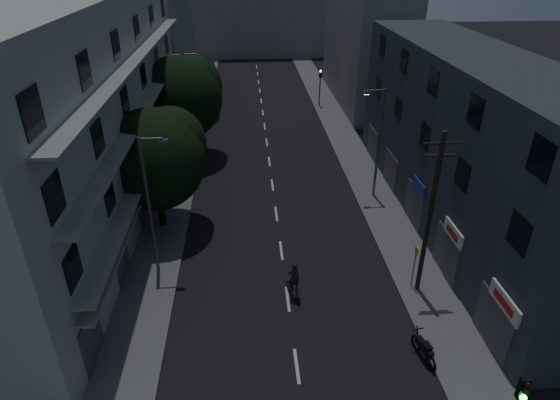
{
  "coord_description": "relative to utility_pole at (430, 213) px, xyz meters",
  "views": [
    {
      "loc": [
        -1.85,
        -12.66,
        16.52
      ],
      "look_at": [
        0.0,
        12.0,
        3.0
      ],
      "focal_mm": 30.0,
      "sensor_mm": 36.0,
      "label": 1
    }
  ],
  "objects": [
    {
      "name": "traffic_signal_far_left",
      "position": [
        -13.55,
        33.32,
        -1.77
      ],
      "size": [
        0.28,
        0.37,
        4.1
      ],
      "color": "black",
      "rests_on": "sidewalk_left"
    },
    {
      "name": "tree_near",
      "position": [
        -14.63,
        7.78,
        0.24
      ],
      "size": [
        6.42,
        6.42,
        7.92
      ],
      "color": "black",
      "rests_on": "sidewalk_left"
    },
    {
      "name": "street_lamp_right",
      "position": [
        0.2,
        10.78,
        -0.27
      ],
      "size": [
        1.51,
        0.25,
        8.0
      ],
      "color": "#595B61",
      "rests_on": "sidewalk_right"
    },
    {
      "name": "building_far_end",
      "position": [
        -7.06,
        63.3,
        0.13
      ],
      "size": [
        24.0,
        8.0,
        10.0
      ],
      "primitive_type": "cube",
      "color": "slate",
      "rests_on": "ground"
    },
    {
      "name": "bus_stop_sign",
      "position": [
        -0.25,
        0.26,
        -2.98
      ],
      "size": [
        0.06,
        0.35,
        2.52
      ],
      "color": "#595B60",
      "rests_on": "sidewalk_right"
    },
    {
      "name": "traffic_signal_far_right",
      "position": [
        -0.42,
        33.02,
        -1.77
      ],
      "size": [
        0.28,
        0.37,
        4.1
      ],
      "color": "black",
      "rests_on": "sidewalk_right"
    },
    {
      "name": "sidewalk_left",
      "position": [
        -14.56,
        18.3,
        -4.79
      ],
      "size": [
        3.0,
        90.0,
        0.15
      ],
      "primitive_type": "cube",
      "color": "#565659",
      "rests_on": "ground"
    },
    {
      "name": "sidewalk_right",
      "position": [
        0.44,
        18.3,
        -4.79
      ],
      "size": [
        3.0,
        90.0,
        0.15
      ],
      "primitive_type": "cube",
      "color": "#565659",
      "rests_on": "ground"
    },
    {
      "name": "utility_pole",
      "position": [
        0.0,
        0.0,
        0.0
      ],
      "size": [
        1.8,
        0.24,
        9.0
      ],
      "color": "black",
      "rests_on": "sidewalk_right"
    },
    {
      "name": "tree_mid",
      "position": [
        -14.3,
        19.43,
        0.67
      ],
      "size": [
        7.01,
        7.01,
        8.62
      ],
      "color": "black",
      "rests_on": "sidewalk_left"
    },
    {
      "name": "motorcycle",
      "position": [
        -1.31,
        -4.67,
        -4.35
      ],
      "size": [
        0.69,
        2.01,
        1.3
      ],
      "rotation": [
        0.0,
        0.0,
        0.2
      ],
      "color": "black",
      "rests_on": "ground"
    },
    {
      "name": "street_lamp_left_near",
      "position": [
        -14.18,
        2.93,
        -0.27
      ],
      "size": [
        1.51,
        0.25,
        8.0
      ],
      "color": "#56585E",
      "rests_on": "sidewalk_left"
    },
    {
      "name": "tree_far",
      "position": [
        -14.56,
        30.45,
        -0.56
      ],
      "size": [
        5.36,
        5.36,
        6.63
      ],
      "color": "black",
      "rests_on": "sidewalk_left"
    },
    {
      "name": "cyclist",
      "position": [
        -6.74,
        -0.04,
        -4.11
      ],
      "size": [
        1.16,
        1.87,
        2.24
      ],
      "rotation": [
        0.0,
        0.0,
        0.34
      ],
      "color": "black",
      "rests_on": "ground"
    },
    {
      "name": "lane_markings",
      "position": [
        -7.06,
        24.55,
        -4.86
      ],
      "size": [
        0.15,
        60.5,
        0.01
      ],
      "color": "beige",
      "rests_on": "ground"
    },
    {
      "name": "building_far_right",
      "position": [
        4.94,
        35.3,
        1.63
      ],
      "size": [
        6.0,
        20.0,
        13.0
      ],
      "primitive_type": "cube",
      "color": "slate",
      "rests_on": "ground"
    },
    {
      "name": "building_right",
      "position": [
        4.93,
        7.3,
        0.63
      ],
      "size": [
        6.19,
        28.0,
        11.0
      ],
      "color": "#2A303A",
      "rests_on": "ground"
    },
    {
      "name": "building_far_left",
      "position": [
        -19.06,
        41.3,
        3.13
      ],
      "size": [
        6.0,
        20.0,
        16.0
      ],
      "primitive_type": "cube",
      "color": "slate",
      "rests_on": "ground"
    },
    {
      "name": "street_lamp_left_far",
      "position": [
        -14.14,
        23.51,
        -0.27
      ],
      "size": [
        1.51,
        0.25,
        8.0
      ],
      "color": "slate",
      "rests_on": "sidewalk_left"
    },
    {
      "name": "ground",
      "position": [
        -7.06,
        18.3,
        -4.87
      ],
      "size": [
        160.0,
        160.0,
        0.0
      ],
      "primitive_type": "plane",
      "color": "black",
      "rests_on": "ground"
    },
    {
      "name": "building_left",
      "position": [
        -19.04,
        11.3,
        2.13
      ],
      "size": [
        7.0,
        36.0,
        14.0
      ],
      "color": "#A5A5A0",
      "rests_on": "ground"
    }
  ]
}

